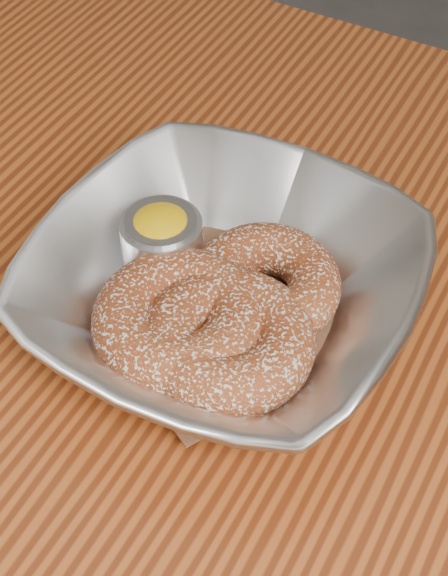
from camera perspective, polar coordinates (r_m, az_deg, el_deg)
The scene contains 7 objects.
table at distance 0.63m, azimuth -2.46°, elevation -10.08°, with size 1.20×0.80×0.75m.
serving_bowl at distance 0.54m, azimuth -0.00°, elevation -0.08°, with size 0.24×0.24×0.06m, color silver.
parchment at distance 0.56m, azimuth -0.00°, elevation -1.43°, with size 0.14×0.14×0.00m, color brown.
donut_back at distance 0.55m, azimuth 2.65°, elevation 0.27°, with size 0.10×0.10×0.03m, color brown.
donut_front at distance 0.53m, azimuth -2.82°, elevation -2.12°, with size 0.11×0.11×0.04m, color brown.
donut_extra at distance 0.52m, azimuth 0.24°, elevation -3.41°, with size 0.10×0.10×0.04m, color brown.
ramekin at distance 0.57m, azimuth -4.03°, elevation 3.00°, with size 0.05×0.05×0.05m.
Camera 1 is at (0.18, -0.28, 1.19)m, focal length 55.00 mm.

